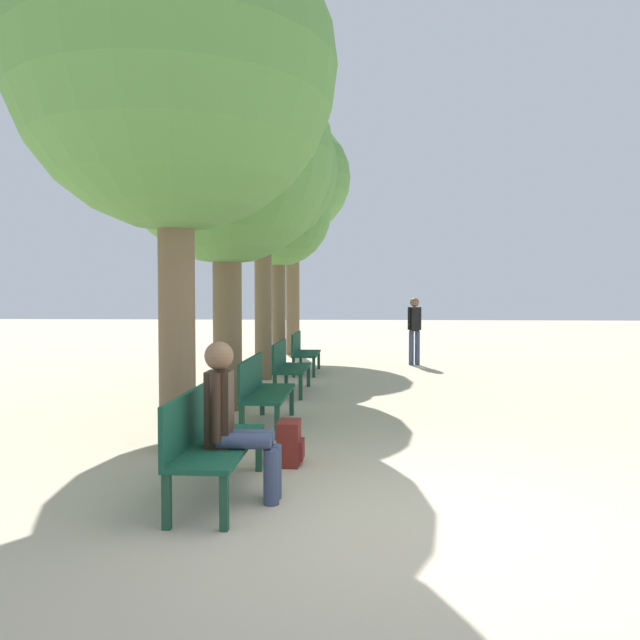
# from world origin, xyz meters

# --- Properties ---
(ground_plane) EXTENTS (80.00, 80.00, 0.00)m
(ground_plane) POSITION_xyz_m (0.00, 0.00, 0.00)
(ground_plane) COLOR #B7A88E
(bench_row_0) EXTENTS (0.50, 1.60, 0.88)m
(bench_row_0) POSITION_xyz_m (-1.62, 0.47, 0.50)
(bench_row_0) COLOR #144733
(bench_row_0) RESTS_ON ground_plane
(bench_row_1) EXTENTS (0.50, 1.60, 0.88)m
(bench_row_1) POSITION_xyz_m (-1.62, 3.27, 0.50)
(bench_row_1) COLOR #144733
(bench_row_1) RESTS_ON ground_plane
(bench_row_2) EXTENTS (0.50, 1.60, 0.88)m
(bench_row_2) POSITION_xyz_m (-1.62, 6.07, 0.50)
(bench_row_2) COLOR #144733
(bench_row_2) RESTS_ON ground_plane
(bench_row_3) EXTENTS (0.50, 1.60, 0.88)m
(bench_row_3) POSITION_xyz_m (-1.62, 8.87, 0.50)
(bench_row_3) COLOR #144733
(bench_row_3) RESTS_ON ground_plane
(tree_row_0) EXTENTS (3.42, 3.42, 5.77)m
(tree_row_0) POSITION_xyz_m (-2.30, 1.91, 4.03)
(tree_row_0) COLOR brown
(tree_row_0) RESTS_ON ground_plane
(tree_row_1) EXTENTS (3.12, 3.12, 5.26)m
(tree_row_1) POSITION_xyz_m (-2.30, 4.43, 3.66)
(tree_row_1) COLOR brown
(tree_row_1) RESTS_ON ground_plane
(tree_row_2) EXTENTS (2.99, 2.99, 5.67)m
(tree_row_2) POSITION_xyz_m (-2.30, 7.79, 4.14)
(tree_row_2) COLOR brown
(tree_row_2) RESTS_ON ground_plane
(tree_row_3) EXTENTS (2.49, 2.49, 4.87)m
(tree_row_3) POSITION_xyz_m (-2.30, 10.16, 3.59)
(tree_row_3) COLOR brown
(tree_row_3) RESTS_ON ground_plane
(tree_row_4) EXTENTS (3.30, 3.30, 6.70)m
(tree_row_4) POSITION_xyz_m (-2.30, 13.23, 5.00)
(tree_row_4) COLOR brown
(tree_row_4) RESTS_ON ground_plane
(person_seated) EXTENTS (0.61, 0.35, 1.30)m
(person_seated) POSITION_xyz_m (-1.38, 0.37, 0.69)
(person_seated) COLOR #384260
(person_seated) RESTS_ON ground_plane
(backpack) EXTENTS (0.25, 0.35, 0.43)m
(backpack) POSITION_xyz_m (-1.05, 1.48, 0.21)
(backpack) COLOR maroon
(backpack) RESTS_ON ground_plane
(pedestrian_near) EXTENTS (0.33, 0.26, 1.64)m
(pedestrian_near) POSITION_xyz_m (0.95, 10.61, 0.94)
(pedestrian_near) COLOR #384260
(pedestrian_near) RESTS_ON ground_plane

